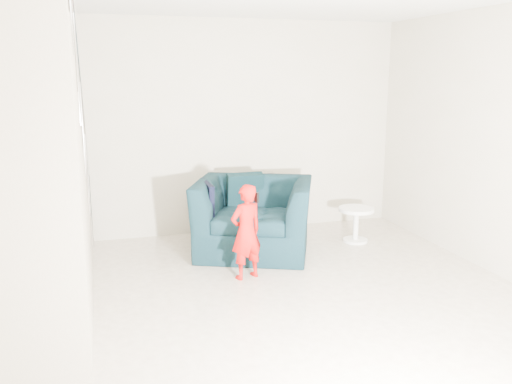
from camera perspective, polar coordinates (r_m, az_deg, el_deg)
The scene contains 9 objects.
floor at distance 4.67m, azimuth 2.48°, elevation -13.44°, with size 5.50×5.50×0.00m, color gray.
back_wall at distance 6.90m, azimuth -4.88°, elevation 6.65°, with size 5.00×5.00×0.00m, color #AFA78E.
armchair at distance 6.24m, azimuth -0.25°, elevation -2.60°, with size 1.30×1.13×0.84m, color black.
toddler at distance 5.42m, azimuth -1.04°, elevation -4.22°, with size 0.35×0.23×0.97m, color #AE050A.
side_table at distance 6.75m, azimuth 10.49°, elevation -2.80°, with size 0.43×0.43×0.43m.
staircase at distance 4.69m, azimuth -23.58°, elevation -2.07°, with size 1.02×3.03×3.62m.
cushion at distance 6.51m, azimuth -1.21°, elevation 0.21°, with size 0.44×0.12×0.41m, color black.
throw at distance 6.16m, azimuth -5.14°, elevation -1.80°, with size 0.06×0.56×0.62m, color black.
phone at distance 5.31m, azimuth 0.06°, elevation -0.57°, with size 0.02×0.05×0.10m, color black.
Camera 1 is at (-1.38, -3.97, 2.04)m, focal length 38.00 mm.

